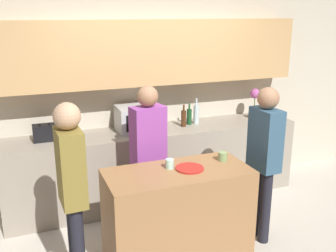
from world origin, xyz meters
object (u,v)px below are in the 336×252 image
(plate_on_island, at_px, (190,168))
(toaster, at_px, (45,133))
(potted_plant, at_px, (254,103))
(cup_1, at_px, (223,156))
(person_left, at_px, (148,149))
(bottle_2, at_px, (196,114))
(microwave, at_px, (139,118))
(bottle_0, at_px, (184,118))
(person_right, at_px, (264,153))
(cup_0, at_px, (170,164))
(bottle_1, at_px, (189,116))
(person_center, at_px, (72,183))

(plate_on_island, bearing_deg, toaster, 131.22)
(toaster, distance_m, plate_on_island, 1.75)
(potted_plant, relative_size, cup_1, 4.50)
(toaster, relative_size, person_left, 0.16)
(bottle_2, xyz_separation_m, plate_on_island, (-0.68, -1.33, -0.12))
(microwave, height_order, potted_plant, potted_plant)
(bottle_0, bearing_deg, cup_1, -95.09)
(person_right, bearing_deg, cup_0, 85.20)
(microwave, bearing_deg, bottle_1, 1.58)
(person_center, bearing_deg, potted_plant, 115.19)
(person_left, bearing_deg, bottle_0, -143.84)
(person_left, relative_size, person_right, 1.00)
(microwave, distance_m, person_center, 1.67)
(bottle_0, bearing_deg, bottle_2, 16.07)
(microwave, relative_size, cup_0, 6.00)
(cup_0, bearing_deg, person_center, -172.22)
(bottle_1, relative_size, person_center, 0.17)
(bottle_1, bearing_deg, potted_plant, -1.02)
(potted_plant, bearing_deg, person_right, -118.87)
(bottle_0, xyz_separation_m, person_center, (-1.54, -1.31, -0.06))
(toaster, bearing_deg, bottle_1, 0.55)
(person_center, bearing_deg, plate_on_island, 89.56)
(potted_plant, bearing_deg, bottle_2, 178.99)
(bottle_1, xyz_separation_m, bottle_2, (0.09, -0.00, 0.02))
(potted_plant, height_order, person_center, person_center)
(bottle_1, relative_size, plate_on_island, 1.05)
(toaster, relative_size, cup_1, 2.96)
(person_left, bearing_deg, person_right, 143.76)
(potted_plant, distance_m, bottle_0, 1.05)
(bottle_0, xyz_separation_m, person_right, (0.34, -1.23, -0.07))
(person_left, bearing_deg, cup_1, 130.95)
(toaster, distance_m, bottle_0, 1.64)
(cup_1, height_order, person_left, person_left)
(person_left, distance_m, person_center, 1.04)
(bottle_1, xyz_separation_m, person_left, (-0.80, -0.77, -0.08))
(bottle_1, bearing_deg, person_center, -140.13)
(microwave, bearing_deg, person_right, -54.58)
(bottle_1, xyz_separation_m, person_center, (-1.64, -1.37, -0.05))
(toaster, xyz_separation_m, person_center, (0.10, -1.35, -0.04))
(toaster, height_order, bottle_2, bottle_2)
(person_center, distance_m, person_right, 1.88)
(person_left, bearing_deg, toaster, -47.71)
(bottle_0, xyz_separation_m, bottle_1, (0.10, 0.06, -0.00))
(microwave, distance_m, cup_1, 1.32)
(bottle_2, height_order, cup_0, bottle_2)
(plate_on_island, xyz_separation_m, person_left, (-0.21, 0.57, 0.02))
(bottle_1, distance_m, cup_1, 1.27)
(microwave, distance_m, plate_on_island, 1.33)
(bottle_1, bearing_deg, toaster, -179.45)
(cup_1, relative_size, person_center, 0.05)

